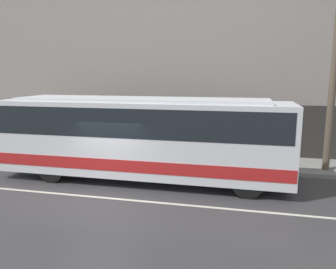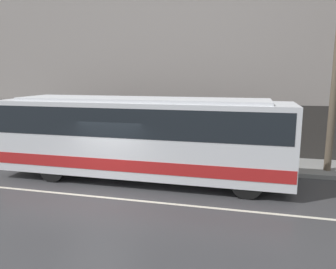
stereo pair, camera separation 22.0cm
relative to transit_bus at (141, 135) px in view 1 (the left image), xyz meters
name	(u,v)px [view 1 (the left image)]	position (x,y,z in m)	size (l,w,h in m)	color
ground_plane	(100,197)	(-0.81, -2.21, -1.87)	(60.00, 60.00, 0.00)	#38383A
sidewalk	(145,157)	(-0.81, 3.18, -1.78)	(60.00, 2.79, 0.18)	gray
building_facade	(153,53)	(-0.81, 4.72, 3.44)	(60.00, 0.35, 11.02)	gray
lane_stripe	(100,197)	(-0.81, -2.21, -1.86)	(54.00, 0.14, 0.01)	beige
transit_bus	(141,135)	(0.00, 0.00, 0.00)	(11.55, 2.51, 3.32)	silver
utility_pole_near	(335,66)	(7.48, 2.64, 2.71)	(0.29, 0.29, 8.79)	brown
pedestrian_waiting	(112,136)	(-2.95, 4.00, -0.91)	(0.36, 0.36, 1.66)	#333338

